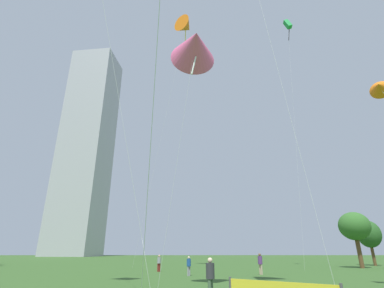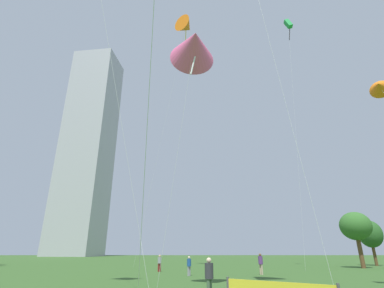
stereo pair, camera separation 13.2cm
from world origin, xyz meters
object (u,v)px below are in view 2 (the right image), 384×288
object	(u,v)px
person_standing_0	(160,262)
kite_flying_3	(186,26)
person_standing_2	(261,262)
kite_flying_1	(379,87)
park_tree_2	(356,226)
person_standing_4	(189,264)
kite_flying_2	(194,46)
distant_highrise_0	(88,146)
kite_flying_5	(288,25)
park_tree_1	(370,234)
person_standing_1	(209,275)

from	to	relation	value
person_standing_0	kite_flying_3	bearing A→B (deg)	40.73
person_standing_0	person_standing_2	size ratio (longest dim) A/B	0.90
kite_flying_1	park_tree_2	size ratio (longest dim) A/B	1.78
person_standing_2	person_standing_4	size ratio (longest dim) A/B	1.15
person_standing_2	kite_flying_2	xyz separation A→B (m)	(-6.27, -13.59, 13.01)
person_standing_2	park_tree_2	size ratio (longest dim) A/B	0.26
kite_flying_2	person_standing_0	bearing A→B (deg)	100.95
person_standing_2	distant_highrise_0	bearing A→B (deg)	-7.01
person_standing_2	kite_flying_3	xyz separation A→B (m)	(-7.21, 6.79, 33.83)
kite_flying_3	kite_flying_5	bearing A→B (deg)	-5.02
park_tree_1	kite_flying_3	bearing A→B (deg)	-161.28
person_standing_1	kite_flying_2	xyz separation A→B (m)	(-0.67, 0.46, 13.05)
kite_flying_5	park_tree_2	bearing A→B (deg)	33.73
person_standing_0	person_standing_4	world-z (taller)	person_standing_0
person_standing_1	kite_flying_3	xyz separation A→B (m)	(-1.61, 20.84, 33.87)
person_standing_0	park_tree_2	xyz separation A→B (m)	(24.65, 5.88, 4.04)
person_standing_2	kite_flying_5	size ratio (longest dim) A/B	0.05
person_standing_1	person_standing_4	xyz separation A→B (m)	(-0.96, 12.70, -0.09)
person_standing_0	park_tree_1	world-z (taller)	park_tree_1
park_tree_2	kite_flying_1	bearing A→B (deg)	-113.05
park_tree_1	distant_highrise_0	world-z (taller)	distant_highrise_0
person_standing_1	distant_highrise_0	world-z (taller)	distant_highrise_0
person_standing_1	park_tree_1	size ratio (longest dim) A/B	0.27
person_standing_2	distant_highrise_0	xyz separation A→B (m)	(-52.07, 90.38, 44.74)
person_standing_1	person_standing_4	world-z (taller)	person_standing_1
kite_flying_1	park_tree_1	distance (m)	33.72
person_standing_2	kite_flying_3	world-z (taller)	kite_flying_3
kite_flying_3	person_standing_2	bearing A→B (deg)	-43.27
park_tree_2	park_tree_1	bearing A→B (deg)	48.64
distant_highrise_0	kite_flying_1	bearing A→B (deg)	-53.63
person_standing_0	kite_flying_1	world-z (taller)	kite_flying_1
person_standing_1	park_tree_2	bearing A→B (deg)	-10.04
park_tree_2	distant_highrise_0	world-z (taller)	distant_highrise_0
kite_flying_2	distant_highrise_0	bearing A→B (deg)	113.77
kite_flying_2	person_standing_1	bearing A→B (deg)	-34.70
person_standing_0	person_standing_4	size ratio (longest dim) A/B	1.04
person_standing_1	distant_highrise_0	distance (m)	122.76
distant_highrise_0	person_standing_0	bearing A→B (deg)	-56.49
person_standing_4	person_standing_1	bearing A→B (deg)	57.47
person_standing_1	park_tree_2	world-z (taller)	park_tree_2
distant_highrise_0	park_tree_2	bearing A→B (deg)	-42.84
person_standing_0	person_standing_1	xyz separation A→B (m)	(4.07, -18.06, 0.06)
park_tree_2	kite_flying_3	bearing A→B (deg)	-172.06
person_standing_0	kite_flying_1	xyz separation A→B (m)	(14.92, -17.01, 10.59)
person_standing_1	park_tree_1	bearing A→B (deg)	-10.18
person_standing_2	kite_flying_2	distance (m)	19.83
kite_flying_3	distant_highrise_0	xyz separation A→B (m)	(-44.85, 83.59, 10.91)
park_tree_2	distant_highrise_0	size ratio (longest dim) A/B	0.07
kite_flying_5	person_standing_0	bearing A→B (deg)	-175.48
person_standing_0	distant_highrise_0	world-z (taller)	distant_highrise_0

